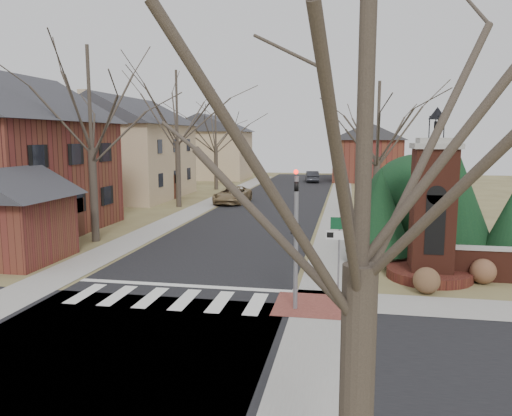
% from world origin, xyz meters
% --- Properties ---
extents(ground, '(120.00, 120.00, 0.00)m').
position_xyz_m(ground, '(0.00, 0.00, 0.00)').
color(ground, brown).
rests_on(ground, ground).
extents(main_street, '(8.00, 70.00, 0.01)m').
position_xyz_m(main_street, '(0.00, 22.00, 0.01)').
color(main_street, black).
rests_on(main_street, ground).
extents(cross_street, '(120.00, 8.00, 0.01)m').
position_xyz_m(cross_street, '(0.00, -3.00, 0.01)').
color(cross_street, black).
rests_on(cross_street, ground).
extents(crosswalk_zone, '(8.00, 2.20, 0.02)m').
position_xyz_m(crosswalk_zone, '(0.00, 0.80, 0.01)').
color(crosswalk_zone, silver).
rests_on(crosswalk_zone, ground).
extents(stop_bar, '(8.00, 0.35, 0.02)m').
position_xyz_m(stop_bar, '(0.00, 2.30, 0.01)').
color(stop_bar, silver).
rests_on(stop_bar, ground).
extents(sidewalk_right_main, '(2.00, 60.00, 0.02)m').
position_xyz_m(sidewalk_right_main, '(5.20, 22.00, 0.01)').
color(sidewalk_right_main, gray).
rests_on(sidewalk_right_main, ground).
extents(sidewalk_left, '(2.00, 60.00, 0.02)m').
position_xyz_m(sidewalk_left, '(-5.20, 22.00, 0.01)').
color(sidewalk_left, gray).
rests_on(sidewalk_left, ground).
extents(curb_apron, '(2.40, 2.40, 0.02)m').
position_xyz_m(curb_apron, '(4.80, 1.00, 0.01)').
color(curb_apron, brown).
rests_on(curb_apron, ground).
extents(traffic_signal_pole, '(0.28, 0.41, 4.50)m').
position_xyz_m(traffic_signal_pole, '(4.30, 0.57, 2.59)').
color(traffic_signal_pole, slate).
rests_on(traffic_signal_pole, ground).
extents(sign_post, '(0.90, 0.07, 2.75)m').
position_xyz_m(sign_post, '(5.59, 1.99, 1.95)').
color(sign_post, slate).
rests_on(sign_post, ground).
extents(brick_gate_monument, '(3.20, 3.20, 6.47)m').
position_xyz_m(brick_gate_monument, '(9.00, 4.99, 2.17)').
color(brick_gate_monument, '#542418').
rests_on(brick_gate_monument, ground).
extents(house_brick_left, '(9.80, 11.80, 9.42)m').
position_xyz_m(house_brick_left, '(-13.01, 9.99, 4.66)').
color(house_brick_left, maroon).
rests_on(house_brick_left, ground).
extents(house_stucco_left, '(9.80, 12.80, 9.28)m').
position_xyz_m(house_stucco_left, '(-13.50, 27.00, 4.59)').
color(house_stucco_left, tan).
rests_on(house_stucco_left, ground).
extents(garage_left, '(4.80, 4.80, 4.29)m').
position_xyz_m(garage_left, '(-8.52, 4.49, 2.24)').
color(garage_left, maroon).
rests_on(garage_left, ground).
extents(house_distant_left, '(10.80, 8.80, 8.53)m').
position_xyz_m(house_distant_left, '(-12.01, 48.00, 4.25)').
color(house_distant_left, tan).
rests_on(house_distant_left, ground).
extents(house_distant_right, '(8.80, 8.80, 7.30)m').
position_xyz_m(house_distant_right, '(7.99, 47.99, 3.65)').
color(house_distant_right, maroon).
rests_on(house_distant_right, ground).
extents(evergreen_near, '(2.80, 2.80, 4.10)m').
position_xyz_m(evergreen_near, '(7.20, 7.00, 2.30)').
color(evergreen_near, '#473D33').
rests_on(evergreen_near, ground).
extents(evergreen_mid, '(3.40, 3.40, 4.70)m').
position_xyz_m(evergreen_mid, '(10.50, 8.20, 2.60)').
color(evergreen_mid, '#473D33').
rests_on(evergreen_mid, ground).
extents(evergreen_far, '(2.40, 2.40, 3.30)m').
position_xyz_m(evergreen_far, '(12.50, 7.20, 1.90)').
color(evergreen_far, '#473D33').
rests_on(evergreen_far, ground).
extents(evergreen_mass, '(4.80, 4.80, 4.80)m').
position_xyz_m(evergreen_mass, '(9.00, 9.50, 2.40)').
color(evergreen_mass, black).
rests_on(evergreen_mass, ground).
extents(bare_tree_0, '(8.05, 8.05, 11.15)m').
position_xyz_m(bare_tree_0, '(-7.00, 9.00, 7.70)').
color(bare_tree_0, '#473D33').
rests_on(bare_tree_0, ground).
extents(bare_tree_1, '(8.40, 8.40, 11.64)m').
position_xyz_m(bare_tree_1, '(-7.00, 22.00, 8.03)').
color(bare_tree_1, '#473D33').
rests_on(bare_tree_1, ground).
extents(bare_tree_2, '(7.35, 7.35, 10.19)m').
position_xyz_m(bare_tree_2, '(-7.50, 35.00, 7.03)').
color(bare_tree_2, '#473D33').
rests_on(bare_tree_2, ground).
extents(bare_tree_3, '(7.00, 7.00, 9.70)m').
position_xyz_m(bare_tree_3, '(7.50, 16.00, 6.69)').
color(bare_tree_3, '#473D33').
rests_on(bare_tree_3, ground).
extents(bare_tree_4, '(6.65, 6.65, 9.21)m').
position_xyz_m(bare_tree_4, '(6.00, -9.00, 6.35)').
color(bare_tree_4, '#473D33').
rests_on(bare_tree_4, ground).
extents(pickup_truck, '(2.53, 5.06, 1.38)m').
position_xyz_m(pickup_truck, '(-3.40, 24.80, 0.69)').
color(pickup_truck, olive).
rests_on(pickup_truck, ground).
extents(distant_car, '(1.98, 4.21, 1.34)m').
position_xyz_m(distant_car, '(1.60, 45.08, 0.67)').
color(distant_car, '#2C2D32').
rests_on(distant_car, ground).
extents(dry_shrub_left, '(0.92, 0.92, 0.92)m').
position_xyz_m(dry_shrub_left, '(8.60, 3.00, 0.46)').
color(dry_shrub_left, brown).
rests_on(dry_shrub_left, ground).
extents(dry_shrub_right, '(0.94, 0.94, 0.94)m').
position_xyz_m(dry_shrub_right, '(10.83, 4.60, 0.47)').
color(dry_shrub_right, brown).
rests_on(dry_shrub_right, ground).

